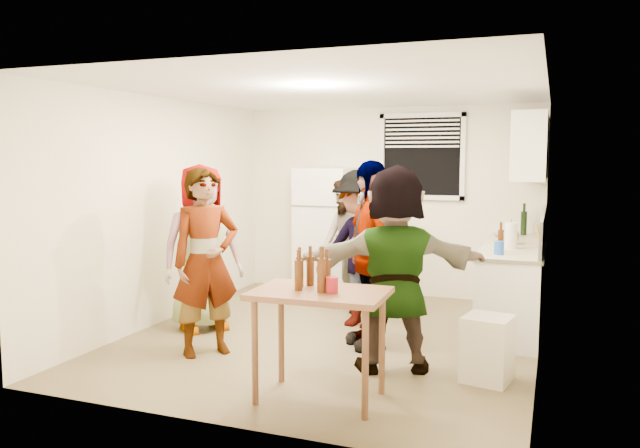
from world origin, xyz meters
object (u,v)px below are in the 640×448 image
at_px(refrigerator, 326,232).
at_px(guest_orange, 393,369).
at_px(serving_table, 320,399).
at_px(guest_grey, 204,328).
at_px(blue_cup, 499,254).
at_px(trash_bin, 487,351).
at_px(red_cup, 332,293).
at_px(guest_black, 370,346).
at_px(guest_back_left, 347,310).
at_px(guest_stripe, 208,353).
at_px(guest_back_right, 360,326).
at_px(kettle, 510,244).
at_px(wine_bottle, 523,235).
at_px(beer_bottle_counter, 500,252).
at_px(beer_bottle_table, 322,292).

relative_size(refrigerator, guest_orange, 0.96).
bearing_deg(serving_table, guest_grey, 143.23).
height_order(refrigerator, blue_cup, refrigerator).
bearing_deg(refrigerator, guest_orange, -58.73).
height_order(trash_bin, red_cup, red_cup).
xyz_separation_m(guest_black, guest_orange, (0.38, -0.59, 0.00)).
bearing_deg(blue_cup, guest_back_left, 156.69).
distance_m(red_cup, guest_back_left, 2.99).
distance_m(refrigerator, guest_stripe, 2.92).
xyz_separation_m(red_cup, guest_back_left, (-0.79, 2.75, -0.85)).
bearing_deg(guest_back_right, refrigerator, 137.34).
relative_size(serving_table, guest_black, 0.55).
bearing_deg(kettle, wine_bottle, 59.71).
height_order(guest_stripe, guest_back_right, guest_back_right).
relative_size(red_cup, guest_back_right, 0.07).
height_order(refrigerator, wine_bottle, refrigerator).
relative_size(guest_stripe, guest_back_right, 1.02).
distance_m(kettle, blue_cup, 0.82).
bearing_deg(blue_cup, trash_bin, -89.10).
bearing_deg(refrigerator, guest_black, -59.17).
height_order(guest_grey, guest_orange, guest_grey).
xyz_separation_m(blue_cup, guest_grey, (-3.01, -0.52, -0.90)).
relative_size(trash_bin, guest_stripe, 0.31).
bearing_deg(refrigerator, guest_back_left, -54.21).
relative_size(blue_cup, guest_back_right, 0.08).
bearing_deg(guest_orange, kettle, -135.55).
bearing_deg(refrigerator, serving_table, -70.61).
xyz_separation_m(kettle, beer_bottle_counter, (-0.05, -0.64, 0.00)).
relative_size(refrigerator, guest_back_left, 1.06).
height_order(kettle, beer_bottle_table, kettle).
bearing_deg(guest_orange, red_cup, 52.52).
distance_m(trash_bin, guest_orange, 0.83).
distance_m(beer_bottle_counter, guest_orange, 1.73).
bearing_deg(trash_bin, serving_table, -143.43).
bearing_deg(beer_bottle_counter, guest_black, -150.14).
xyz_separation_m(refrigerator, guest_back_right, (0.90, -1.35, -0.85)).
bearing_deg(blue_cup, guest_orange, -125.80).
bearing_deg(guest_back_left, beer_bottle_table, -29.10).
distance_m(serving_table, guest_back_right, 2.12).
relative_size(blue_cup, trash_bin, 0.24).
xyz_separation_m(beer_bottle_counter, guest_back_right, (-1.45, -0.01, -0.90)).
height_order(kettle, guest_back_right, kettle).
height_order(blue_cup, guest_black, blue_cup).
bearing_deg(beer_bottle_table, serving_table, 121.62).
xyz_separation_m(kettle, serving_table, (-1.19, -2.74, -0.90)).
bearing_deg(beer_bottle_table, red_cup, 4.89).
relative_size(serving_table, beer_bottle_table, 3.92).
bearing_deg(red_cup, trash_bin, 41.11).
height_order(beer_bottle_table, guest_back_left, beer_bottle_table).
xyz_separation_m(trash_bin, beer_bottle_table, (-1.12, -0.91, 0.60)).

